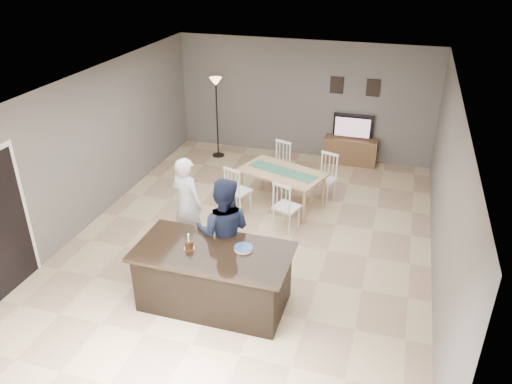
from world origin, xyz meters
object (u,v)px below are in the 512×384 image
(birthday_cake, at_px, (189,245))
(plate_stack, at_px, (243,248))
(woman, at_px, (187,203))
(floor_lamp, at_px, (216,96))
(man, at_px, (224,232))
(kitchen_island, at_px, (214,277))
(tv_console, at_px, (350,151))
(dining_table, at_px, (282,177))
(television, at_px, (353,127))

(birthday_cake, xyz_separation_m, plate_stack, (0.72, 0.19, -0.03))
(woman, height_order, floor_lamp, floor_lamp)
(man, relative_size, plate_stack, 6.57)
(kitchen_island, height_order, woman, woman)
(tv_console, bearing_deg, floor_lamp, -170.95)
(tv_console, bearing_deg, birthday_cake, -105.20)
(dining_table, bearing_deg, plate_stack, -67.53)
(television, relative_size, plate_stack, 3.50)
(man, relative_size, birthday_cake, 7.32)
(tv_console, relative_size, man, 0.70)
(woman, relative_size, floor_lamp, 0.86)
(woman, bearing_deg, kitchen_island, 146.16)
(birthday_cake, xyz_separation_m, floor_lamp, (-1.55, 5.13, 0.51))
(kitchen_island, bearing_deg, birthday_cake, -171.64)
(birthday_cake, relative_size, floor_lamp, 0.12)
(television, bearing_deg, floor_lamp, 10.32)
(kitchen_island, bearing_deg, woman, 126.65)
(plate_stack, height_order, dining_table, dining_table)
(plate_stack, distance_m, floor_lamp, 5.46)
(birthday_cake, bearing_deg, dining_table, 80.56)
(woman, height_order, dining_table, woman)
(television, xyz_separation_m, plate_stack, (-0.81, -5.50, 0.06))
(television, distance_m, floor_lamp, 3.18)
(floor_lamp, bearing_deg, birthday_cake, -73.22)
(television, distance_m, birthday_cake, 5.89)
(tv_console, height_order, woman, woman)
(birthday_cake, relative_size, plate_stack, 0.90)
(television, relative_size, birthday_cake, 3.90)
(television, height_order, dining_table, television)
(tv_console, xyz_separation_m, television, (0.00, 0.07, 0.56))
(kitchen_island, xyz_separation_m, woman, (-0.95, 1.28, 0.36))
(tv_console, height_order, dining_table, dining_table)
(woman, xyz_separation_m, floor_lamp, (-0.92, 3.80, 0.66))
(kitchen_island, xyz_separation_m, television, (1.20, 5.64, 0.41))
(kitchen_island, bearing_deg, floor_lamp, 110.24)
(kitchen_island, distance_m, television, 5.78)
(television, height_order, floor_lamp, floor_lamp)
(tv_console, xyz_separation_m, woman, (-2.15, -4.29, 0.51))
(man, bearing_deg, birthday_cake, 55.21)
(plate_stack, bearing_deg, tv_console, 81.56)
(television, height_order, woman, woman)
(dining_table, bearing_deg, television, 87.11)
(tv_console, bearing_deg, television, 90.00)
(woman, distance_m, floor_lamp, 3.97)
(kitchen_island, xyz_separation_m, birthday_cake, (-0.33, -0.05, 0.50))
(kitchen_island, height_order, birthday_cake, birthday_cake)
(plate_stack, height_order, floor_lamp, floor_lamp)
(tv_console, relative_size, floor_lamp, 0.63)
(birthday_cake, distance_m, floor_lamp, 5.38)
(dining_table, bearing_deg, floor_lamp, 155.08)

